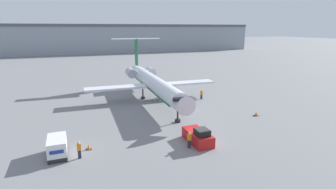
# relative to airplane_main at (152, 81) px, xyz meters

# --- Properties ---
(ground_plane) EXTENTS (600.00, 600.00, 0.00)m
(ground_plane) POSITION_rel_airplane_main_xyz_m (-0.66, -20.23, -3.29)
(ground_plane) COLOR slate
(terminal_building) EXTENTS (180.00, 16.80, 14.73)m
(terminal_building) POSITION_rel_airplane_main_xyz_m (-0.66, 99.77, 4.10)
(terminal_building) COLOR #8C939E
(terminal_building) RESTS_ON ground
(airplane_main) EXTENTS (24.18, 30.77, 10.57)m
(airplane_main) POSITION_rel_airplane_main_xyz_m (0.00, 0.00, 0.00)
(airplane_main) COLOR silver
(airplane_main) RESTS_ON ground
(pushback_tug) EXTENTS (2.01, 4.52, 1.97)m
(pushback_tug) POSITION_rel_airplane_main_xyz_m (-1.00, -20.14, -2.54)
(pushback_tug) COLOR #B21919
(pushback_tug) RESTS_ON ground
(luggage_cart) EXTENTS (1.82, 3.52, 1.94)m
(luggage_cart) POSITION_rel_airplane_main_xyz_m (-15.98, -17.81, -2.32)
(luggage_cart) COLOR #232326
(luggage_cart) RESTS_ON ground
(worker_near_tug) EXTENTS (0.40, 0.25, 1.82)m
(worker_near_tug) POSITION_rel_airplane_main_xyz_m (-2.52, -21.01, -2.33)
(worker_near_tug) COLOR #232838
(worker_near_tug) RESTS_ON ground
(worker_by_wing) EXTENTS (0.40, 0.25, 1.78)m
(worker_by_wing) POSITION_rel_airplane_main_xyz_m (8.40, -3.44, -2.35)
(worker_by_wing) COLOR #232838
(worker_by_wing) RESTS_ON ground
(worker_on_apron) EXTENTS (0.40, 0.26, 1.84)m
(worker_on_apron) POSITION_rel_airplane_main_xyz_m (-13.92, -19.23, -2.32)
(worker_on_apron) COLOR #232838
(worker_on_apron) RESTS_ON ground
(traffic_cone_left) EXTENTS (0.56, 0.56, 0.61)m
(traffic_cone_left) POSITION_rel_airplane_main_xyz_m (-12.90, -17.48, -3.00)
(traffic_cone_left) COLOR black
(traffic_cone_left) RESTS_ON ground
(traffic_cone_right) EXTENTS (0.67, 0.67, 0.60)m
(traffic_cone_right) POSITION_rel_airplane_main_xyz_m (11.58, -14.84, -3.01)
(traffic_cone_right) COLOR black
(traffic_cone_right) RESTS_ON ground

